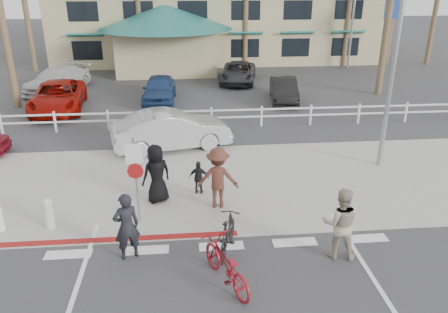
{
  "coord_description": "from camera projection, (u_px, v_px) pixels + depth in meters",
  "views": [
    {
      "loc": [
        -0.85,
        -9.23,
        6.72
      ],
      "look_at": [
        0.32,
        3.28,
        1.5
      ],
      "focal_mm": 35.0,
      "sensor_mm": 36.0,
      "label": 1
    }
  ],
  "objects": [
    {
      "name": "lot_car_5",
      "position": [
        238.0,
        72.0,
        29.46
      ],
      "size": [
        3.11,
        5.15,
        1.34
      ],
      "primitive_type": "imported",
      "rotation": [
        0.0,
        0.0,
        -0.2
      ],
      "color": "#2A2A2F",
      "rests_on": "ground"
    },
    {
      "name": "lot_car_0",
      "position": [
        58.0,
        97.0,
        23.24
      ],
      "size": [
        3.04,
        5.67,
        1.52
      ],
      "primitive_type": "imported",
      "rotation": [
        0.0,
        0.0,
        0.1
      ],
      "color": "#8F0A04",
      "rests_on": "ground"
    },
    {
      "name": "lot_car_2",
      "position": [
        159.0,
        89.0,
        24.88
      ],
      "size": [
        1.91,
        4.41,
        1.48
      ],
      "primitive_type": "imported",
      "rotation": [
        0.0,
        0.0,
        -0.04
      ],
      "color": "navy",
      "rests_on": "ground"
    },
    {
      "name": "streetlight_0",
      "position": [
        396.0,
        45.0,
        15.03
      ],
      "size": [
        0.6,
        2.0,
        9.0
      ],
      "primitive_type": null,
      "color": "gray",
      "rests_on": "ground"
    },
    {
      "name": "bollard_0",
      "position": [
        49.0,
        213.0,
        12.38
      ],
      "size": [
        0.26,
        0.26,
        0.95
      ],
      "primitive_type": null,
      "color": "silver",
      "rests_on": "ground"
    },
    {
      "name": "curb_red",
      "position": [
        111.0,
        240.0,
        11.98
      ],
      "size": [
        7.0,
        0.25,
        0.02
      ],
      "primitive_type": "cube",
      "color": "maroon",
      "rests_on": "ground"
    },
    {
      "name": "rail_fence",
      "position": [
        214.0,
        118.0,
        20.64
      ],
      "size": [
        29.4,
        0.16,
        1.0
      ],
      "primitive_type": null,
      "color": "silver",
      "rests_on": "ground"
    },
    {
      "name": "rider_red",
      "position": [
        127.0,
        226.0,
        10.92
      ],
      "size": [
        0.78,
        0.65,
        1.82
      ],
      "primitive_type": "imported",
      "rotation": [
        0.0,
        0.0,
        3.52
      ],
      "color": "black",
      "rests_on": "ground"
    },
    {
      "name": "info_sign",
      "position": [
        388.0,
        34.0,
        31.5
      ],
      "size": [
        1.2,
        0.16,
        5.6
      ],
      "primitive_type": null,
      "color": "navy",
      "rests_on": "ground"
    },
    {
      "name": "cross_street",
      "position": [
        206.0,
        143.0,
        18.95
      ],
      "size": [
        40.0,
        5.0,
        0.01
      ],
      "primitive_type": "cube",
      "color": "#333335",
      "rests_on": "ground"
    },
    {
      "name": "parking_lot",
      "position": [
        197.0,
        90.0,
        27.69
      ],
      "size": [
        50.0,
        16.0,
        0.01
      ],
      "primitive_type": "cube",
      "color": "#333335",
      "rests_on": "ground"
    },
    {
      "name": "streetlight_1",
      "position": [
        354.0,
        4.0,
        32.42
      ],
      "size": [
        0.6,
        2.0,
        9.5
      ],
      "primitive_type": null,
      "color": "gray",
      "rests_on": "ground"
    },
    {
      "name": "car_white_sedan",
      "position": [
        171.0,
        130.0,
        18.07
      ],
      "size": [
        5.13,
        2.76,
        1.61
      ],
      "primitive_type": "imported",
      "rotation": [
        0.0,
        0.0,
        1.8
      ],
      "color": "#9B9C9F",
      "rests_on": "ground"
    },
    {
      "name": "bike_black",
      "position": [
        228.0,
        234.0,
        11.3
      ],
      "size": [
        1.0,
        1.81,
        1.05
      ],
      "primitive_type": "imported",
      "rotation": [
        0.0,
        0.0,
        2.83
      ],
      "color": "black",
      "rests_on": "ground"
    },
    {
      "name": "bike_red",
      "position": [
        226.0,
        265.0,
        10.07
      ],
      "size": [
        1.48,
        2.18,
        1.08
      ],
      "primitive_type": "imported",
      "rotation": [
        0.0,
        0.0,
        3.55
      ],
      "color": "maroon",
      "rests_on": "ground"
    },
    {
      "name": "rider_black",
      "position": [
        340.0,
        223.0,
        10.95
      ],
      "size": [
        1.09,
        0.94,
        1.93
      ],
      "primitive_type": "imported",
      "rotation": [
        0.0,
        0.0,
        2.88
      ],
      "color": "tan",
      "rests_on": "ground"
    },
    {
      "name": "pedestrian_b",
      "position": [
        156.0,
        174.0,
        13.7
      ],
      "size": [
        1.11,
        0.98,
        1.92
      ],
      "primitive_type": "imported",
      "rotation": [
        0.0,
        0.0,
        3.64
      ],
      "color": "black",
      "rests_on": "ground"
    },
    {
      "name": "sidewalk_plaza",
      "position": [
        212.0,
        183.0,
        15.27
      ],
      "size": [
        22.0,
        7.0,
        0.01
      ],
      "primitive_type": "cube",
      "color": "gray",
      "rests_on": "ground"
    },
    {
      "name": "pedestrian_child",
      "position": [
        199.0,
        178.0,
        14.34
      ],
      "size": [
        0.71,
        0.4,
        1.14
      ],
      "primitive_type": "imported",
      "rotation": [
        0.0,
        0.0,
        2.95
      ],
      "color": "black",
      "rests_on": "ground"
    },
    {
      "name": "lot_car_4",
      "position": [
        57.0,
        80.0,
        27.13
      ],
      "size": [
        3.91,
        5.47,
        1.47
      ],
      "primitive_type": "imported",
      "rotation": [
        0.0,
        0.0,
        -0.41
      ],
      "color": "silver",
      "rests_on": "ground"
    },
    {
      "name": "ground",
      "position": [
        223.0,
        260.0,
        11.14
      ],
      "size": [
        140.0,
        140.0,
        0.0
      ],
      "primitive_type": "plane",
      "color": "#333335"
    },
    {
      "name": "sign_post",
      "position": [
        136.0,
        176.0,
        12.41
      ],
      "size": [
        0.5,
        0.1,
        2.9
      ],
      "primitive_type": null,
      "color": "gray",
      "rests_on": "ground"
    },
    {
      "name": "lot_car_3",
      "position": [
        284.0,
        90.0,
        24.98
      ],
      "size": [
        1.94,
        4.22,
        1.34
      ],
      "primitive_type": "imported",
      "rotation": [
        0.0,
        0.0,
        -0.13
      ],
      "color": "black",
      "rests_on": "ground"
    },
    {
      "name": "pedestrian_a",
      "position": [
        218.0,
        178.0,
        13.38
      ],
      "size": [
        1.36,
        0.91,
        1.96
      ],
      "primitive_type": "imported",
      "rotation": [
        0.0,
        0.0,
        2.99
      ],
      "color": "#4F281F",
      "rests_on": "ground"
    }
  ]
}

